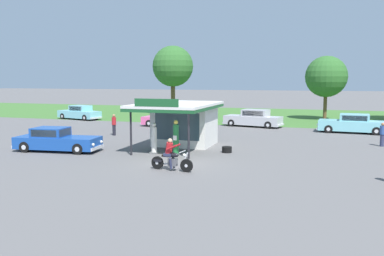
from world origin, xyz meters
name	(u,v)px	position (x,y,z in m)	size (l,w,h in m)	color
ground_plane	(178,163)	(0.00, 0.00, 0.00)	(300.00, 300.00, 0.00)	#5B5959
grass_verge_strip	(260,115)	(0.00, 30.00, 0.00)	(120.00, 24.00, 0.01)	#3D6B2D
service_station_kiosk	(183,120)	(-1.57, 5.33, 1.70)	(4.45, 6.84, 3.35)	silver
gas_pump_nearside	(154,139)	(-2.27, 2.03, 0.85)	(0.44, 0.44, 1.88)	slate
gas_pump_offside	(176,139)	(-0.87, 2.03, 0.95)	(0.44, 0.44, 2.06)	slate
motorcycle_with_rider	(171,157)	(0.30, -1.86, 0.65)	(2.24, 0.70, 1.58)	black
featured_classic_sedan	(57,140)	(-8.37, 0.97, 0.66)	(5.50, 2.38, 1.46)	#19479E
parked_car_second_row_spare	(353,124)	(9.73, 15.81, 0.72)	(5.65, 2.30, 1.57)	#7AC6D1
parked_car_back_row_centre_left	(170,119)	(-6.39, 15.31, 0.70)	(5.63, 2.22, 1.52)	#E55993
parked_car_back_row_left	(79,113)	(-18.49, 18.66, 0.71)	(5.60, 2.97, 1.56)	#7AC6D1
parked_car_back_row_far_right	(253,119)	(1.14, 17.73, 0.74)	(5.75, 2.92, 1.62)	#B7B7BC
bystander_chatting_near_pumps	(382,134)	(11.11, 9.08, 0.83)	(0.34, 0.34, 1.59)	#2D3351
bystander_leaning_by_kiosk	(114,124)	(-8.43, 8.32, 0.89)	(0.34, 0.34, 1.69)	black
tree_oak_far_left	(326,77)	(7.62, 26.58, 4.74)	(4.51, 4.51, 7.00)	brown
tree_oak_distant_spare	(173,67)	(-10.81, 27.97, 6.07)	(5.15, 5.15, 8.68)	brown
spare_tire_stack	(227,150)	(1.81, 3.71, 0.18)	(0.60, 0.60, 0.36)	black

